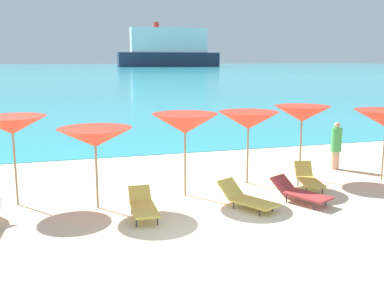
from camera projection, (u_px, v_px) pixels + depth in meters
name	position (u px, v px, depth m)	size (l,w,h in m)	color
ground_plane	(139.00, 156.00, 18.36)	(50.00, 100.00, 0.30)	beige
ocean_water	(62.00, 68.00, 224.64)	(650.00, 440.00, 0.02)	#2DADBC
umbrella_2	(12.00, 125.00, 11.29)	(1.73, 1.73, 2.33)	#9E7F59
umbrella_3	(95.00, 138.00, 11.09)	(2.00, 2.00, 2.07)	#9E7F59
umbrella_4	(185.00, 124.00, 12.12)	(1.86, 1.86, 2.30)	#9E7F59
umbrella_5	(248.00, 120.00, 13.36)	(2.01, 2.01, 2.21)	#9E7F59
umbrella_6	(302.00, 114.00, 13.95)	(1.75, 1.75, 2.32)	#9E7F59
lounge_chair_0	(246.00, 198.00, 11.36)	(1.29, 1.71, 0.63)	#D8BF4C
lounge_chair_4	(308.00, 178.00, 13.16)	(0.86, 1.56, 0.68)	#D8BF4C
lounge_chair_5	(143.00, 205.00, 10.67)	(0.62, 1.59, 0.60)	#D8BF4C
lounge_chair_6	(300.00, 192.00, 11.80)	(1.27, 1.71, 0.60)	#A53333
beachgoer_0	(336.00, 145.00, 15.34)	(0.36, 0.36, 1.64)	#DBAA84
cruise_ship	(169.00, 50.00, 256.05)	(58.73, 9.21, 24.81)	#262D47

